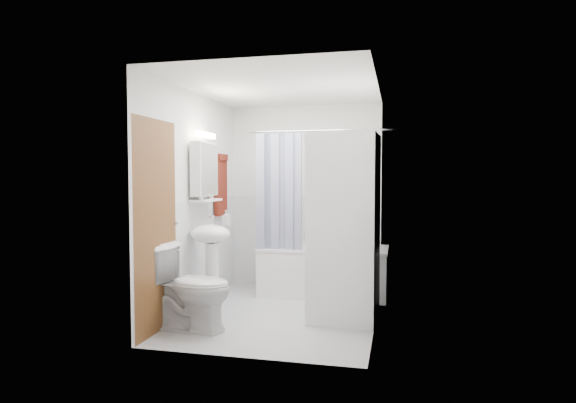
% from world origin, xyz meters
% --- Properties ---
extents(floor, '(2.60, 2.60, 0.00)m').
position_xyz_m(floor, '(0.00, 0.00, 0.00)').
color(floor, '#B5B5BA').
rests_on(floor, ground).
extents(room_walls, '(2.60, 2.60, 2.60)m').
position_xyz_m(room_walls, '(0.00, 0.00, 1.49)').
color(room_walls, white).
rests_on(room_walls, ground).
extents(wainscot, '(1.98, 2.58, 2.58)m').
position_xyz_m(wainscot, '(0.00, 0.29, 0.60)').
color(wainscot, white).
rests_on(wainscot, ground).
extents(door, '(0.05, 2.00, 2.00)m').
position_xyz_m(door, '(-0.95, -0.55, 1.00)').
color(door, brown).
rests_on(door, ground).
extents(bathtub, '(1.56, 0.74, 0.60)m').
position_xyz_m(bathtub, '(0.32, 0.92, 0.33)').
color(bathtub, white).
rests_on(bathtub, ground).
extents(tub_spout, '(0.04, 0.12, 0.04)m').
position_xyz_m(tub_spout, '(0.52, 1.25, 0.92)').
color(tub_spout, silver).
rests_on(tub_spout, room_walls).
extents(curtain_rod, '(1.74, 0.02, 0.02)m').
position_xyz_m(curtain_rod, '(0.32, 0.61, 2.00)').
color(curtain_rod, silver).
rests_on(curtain_rod, room_walls).
extents(shower_curtain, '(0.55, 0.02, 1.45)m').
position_xyz_m(shower_curtain, '(-0.18, 0.61, 1.25)').
color(shower_curtain, '#161D4D').
rests_on(shower_curtain, curtain_rod).
extents(sink, '(0.44, 0.37, 1.04)m').
position_xyz_m(sink, '(-0.75, -0.11, 0.70)').
color(sink, white).
rests_on(sink, ground).
extents(medicine_cabinet, '(0.13, 0.50, 0.71)m').
position_xyz_m(medicine_cabinet, '(-0.90, 0.10, 1.57)').
color(medicine_cabinet, white).
rests_on(medicine_cabinet, room_walls).
extents(shelf, '(0.18, 0.54, 0.02)m').
position_xyz_m(shelf, '(-0.89, 0.10, 1.20)').
color(shelf, silver).
rests_on(shelf, room_walls).
extents(shower_caddy, '(0.22, 0.06, 0.02)m').
position_xyz_m(shower_caddy, '(0.57, 1.24, 1.15)').
color(shower_caddy, silver).
rests_on(shower_caddy, room_walls).
extents(towel, '(0.07, 0.32, 0.78)m').
position_xyz_m(towel, '(-0.94, 0.69, 1.38)').
color(towel, '#5F190F').
rests_on(towel, room_walls).
extents(washer_dryer, '(0.71, 0.70, 1.89)m').
position_xyz_m(washer_dryer, '(0.68, -0.05, 0.95)').
color(washer_dryer, white).
rests_on(washer_dryer, ground).
extents(toilet, '(0.85, 0.52, 0.81)m').
position_xyz_m(toilet, '(-0.72, -0.72, 0.40)').
color(toilet, white).
rests_on(toilet, ground).
extents(soap_pump, '(0.08, 0.17, 0.08)m').
position_xyz_m(soap_pump, '(-0.71, 0.25, 0.95)').
color(soap_pump, gray).
rests_on(soap_pump, sink).
extents(shelf_bottle, '(0.07, 0.18, 0.07)m').
position_xyz_m(shelf_bottle, '(-0.89, -0.05, 1.25)').
color(shelf_bottle, gray).
rests_on(shelf_bottle, shelf).
extents(shelf_cup, '(0.10, 0.09, 0.10)m').
position_xyz_m(shelf_cup, '(-0.89, 0.22, 1.26)').
color(shelf_cup, gray).
rests_on(shelf_cup, shelf).
extents(shampoo_a, '(0.13, 0.17, 0.13)m').
position_xyz_m(shampoo_a, '(0.35, 1.24, 1.23)').
color(shampoo_a, gray).
rests_on(shampoo_a, shower_caddy).
extents(shampoo_b, '(0.08, 0.21, 0.08)m').
position_xyz_m(shampoo_b, '(0.47, 1.24, 1.20)').
color(shampoo_b, '#2844A0').
rests_on(shampoo_b, shower_caddy).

